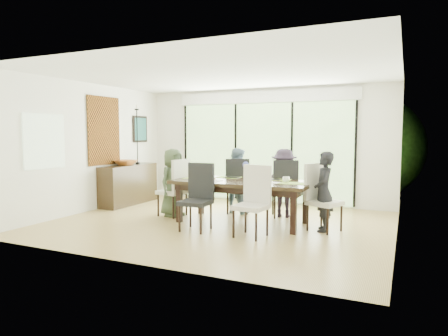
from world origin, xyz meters
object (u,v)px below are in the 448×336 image
at_px(chair_far_right, 284,188).
at_px(cup_a, 211,175).
at_px(person_left_end, 173,182).
at_px(person_right_end, 324,192).
at_px(cup_c, 286,179).
at_px(table_top, 242,182).
at_px(chair_left_end, 172,187).
at_px(chair_far_left, 237,185).
at_px(vase, 246,177).
at_px(cup_b, 248,179).
at_px(chair_near_left, 195,197).
at_px(chair_right_end, 325,197).
at_px(sideboard, 129,184).
at_px(chair_near_right, 251,201).
at_px(laptop, 199,178).
at_px(bowl, 126,163).
at_px(person_far_right, 284,183).
at_px(person_far_left, 237,181).

height_order(chair_far_right, cup_a, chair_far_right).
xyz_separation_m(person_left_end, person_right_end, (2.96, 0.00, 0.00)).
xyz_separation_m(chair_far_right, cup_c, (0.25, -0.75, 0.26)).
bearing_deg(chair_far_right, cup_c, 85.42).
relative_size(table_top, cup_c, 19.35).
xyz_separation_m(table_top, chair_left_end, (-1.50, 0.00, -0.18)).
relative_size(chair_left_end, person_right_end, 0.85).
bearing_deg(chair_far_left, chair_left_end, 15.76).
height_order(chair_left_end, cup_c, chair_left_end).
height_order(vase, cup_b, vase).
height_order(table_top, person_right_end, person_right_end).
height_order(cup_a, cup_b, cup_a).
distance_m(chair_near_left, cup_c, 1.64).
distance_m(table_top, chair_right_end, 1.51).
xyz_separation_m(chair_left_end, cup_a, (0.80, 0.15, 0.26)).
distance_m(chair_left_end, sideboard, 1.79).
bearing_deg(cup_a, chair_near_right, -40.36).
height_order(laptop, cup_c, cup_c).
bearing_deg(chair_far_right, vase, 34.98).
xyz_separation_m(chair_left_end, laptop, (0.65, -0.10, 0.22)).
distance_m(chair_far_left, bowl, 2.73).
relative_size(person_left_end, person_far_right, 1.00).
bearing_deg(vase, chair_left_end, -178.15).
relative_size(chair_far_right, sideboard, 0.70).
height_order(person_far_right, bowl, person_far_right).
bearing_deg(cup_a, cup_b, -16.39).
bearing_deg(person_left_end, chair_near_right, -103.91).
bearing_deg(vase, laptop, -170.54).
distance_m(chair_far_right, person_right_end, 1.26).
height_order(table_top, chair_near_right, chair_near_right).
height_order(chair_far_right, chair_near_right, same).
bearing_deg(cup_b, laptop, -180.00).
bearing_deg(cup_b, person_left_end, 176.49).
xyz_separation_m(chair_left_end, person_far_right, (2.05, 0.83, 0.10)).
bearing_deg(chair_right_end, laptop, 116.27).
xyz_separation_m(chair_left_end, person_right_end, (2.98, 0.00, 0.10)).
height_order(person_left_end, person_far_right, same).
relative_size(chair_left_end, chair_right_end, 1.00).
height_order(chair_near_right, cup_c, chair_near_right).
distance_m(chair_left_end, person_far_right, 2.21).
distance_m(chair_far_right, chair_near_left, 2.02).
relative_size(chair_right_end, person_right_end, 0.85).
bearing_deg(cup_c, chair_far_left, 149.04).
xyz_separation_m(person_far_left, laptop, (-0.40, -0.93, 0.12)).
bearing_deg(person_left_end, laptop, -89.21).
height_order(chair_far_right, person_left_end, person_left_end).
xyz_separation_m(chair_far_left, sideboard, (-2.69, -0.13, -0.12)).
xyz_separation_m(laptop, cup_b, (1.00, 0.00, 0.03)).
bearing_deg(cup_c, vase, -176.19).
bearing_deg(table_top, chair_far_left, 117.90).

